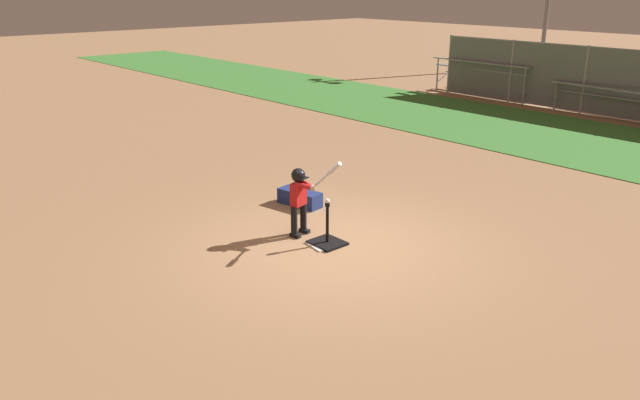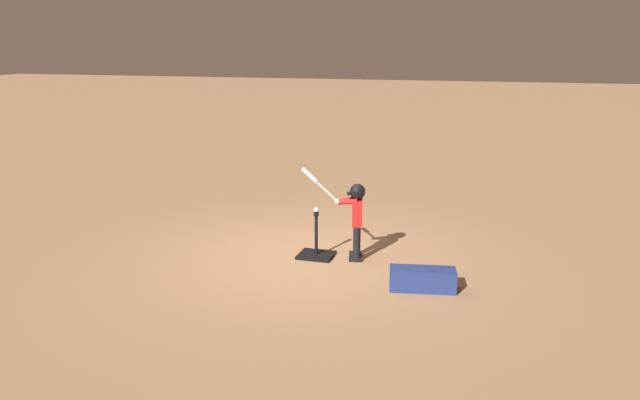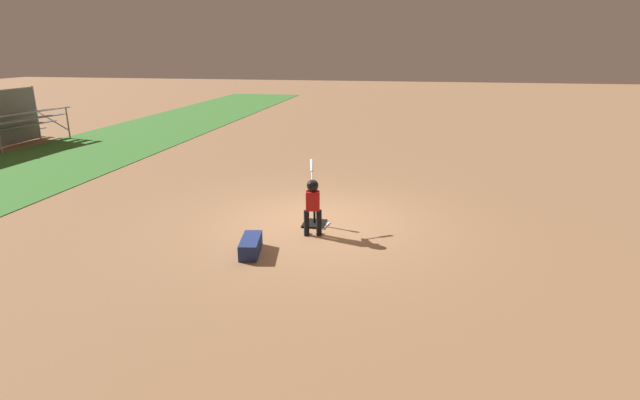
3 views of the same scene
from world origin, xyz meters
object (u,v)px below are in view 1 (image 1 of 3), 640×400
Objects in this scene: baseball at (327,201)px; bleachers_center at (494,77)px; batting_tee at (327,240)px; equipment_bag at (300,198)px; bleachers_right_center at (615,100)px; batter_child at (300,193)px.

baseball is 14.99m from bleachers_center.
batting_tee is 1.87m from equipment_bag.
bleachers_center is 13.60m from equipment_bag.
bleachers_center is 1.15× the size of bleachers_right_center.
batter_child is at bearing -172.06° from baseball.
bleachers_right_center is at bearing 94.42° from batter_child.
batter_child reaches higher than bleachers_right_center.
baseball is at bearing -83.16° from bleachers_right_center.
batting_tee is 0.19× the size of bleachers_right_center.
batting_tee is 13.35m from bleachers_right_center.
equipment_bag is (-1.67, 0.83, 0.07)m from batting_tee.
bleachers_right_center is at bearing 96.84° from baseball.
equipment_bag is (-0.09, -12.42, -0.32)m from bleachers_right_center.
batting_tee reaches higher than equipment_bag.
equipment_bag is (4.49, -12.83, -0.48)m from bleachers_center.
batter_child is at bearing -49.06° from equipment_bag.
bleachers_right_center is (4.58, -0.41, -0.16)m from bleachers_center.
equipment_bag is at bearing 153.65° from baseball.
batter_child is (-0.56, -0.08, 0.64)m from batting_tee.
batting_tee is 0.86m from batter_child.
baseball is at bearing -36.32° from equipment_bag.
bleachers_right_center is (-1.03, 13.33, -0.26)m from batter_child.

